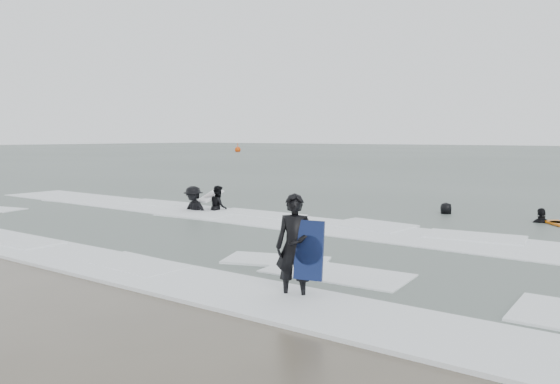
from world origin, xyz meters
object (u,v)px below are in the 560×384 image
Objects in this scene: surfer_centre at (295,299)px; buoy at (238,150)px; surfer_right_near at (542,224)px; surfer_right_far at (446,215)px; surfer_breaker at (194,213)px; surfer_wading at (219,212)px.

surfer_centre is 84.87m from buoy.
surfer_right_near is 78.38m from buoy.
surfer_right_far is 0.96× the size of buoy.
surfer_centre is at bearing 52.38° from surfer_right_near.
surfer_breaker is 11.27m from surfer_right_near.
surfer_centre is at bearing -48.50° from buoy.
surfer_wading is (-8.06, 6.85, 0.00)m from surfer_centre.
surfer_right_near is at bearing -114.80° from surfer_wading.
surfer_wading is at bearing -49.66° from buoy.
surfer_breaker is at bearing 123.79° from surfer_centre.
surfer_wading is at bearing 119.03° from surfer_centre.
surfer_right_near reaches higher than surfer_wading.
surfer_right_far is at bearing -43.81° from buoy.
surfer_breaker is at bearing -50.32° from buoy.
buoy is (-56.23, 63.56, 0.42)m from surfer_centre.
surfer_right_far is (7.27, 4.74, 0.00)m from surfer_breaker.
surfer_centre is 10.99m from surfer_right_far.
surfer_breaker reaches higher than surfer_right_near.
surfer_centre is 1.11× the size of surfer_right_far.
surfer_wading is 0.88m from surfer_breaker.
surfer_wading is 0.91× the size of buoy.
surfer_breaker is 1.09× the size of buoy.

